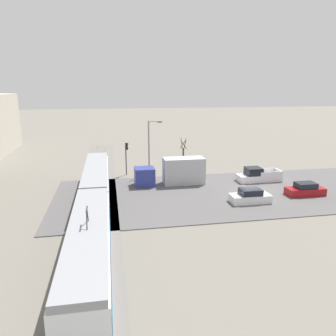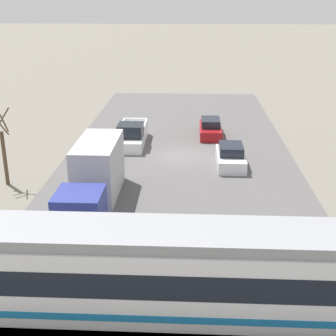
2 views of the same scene
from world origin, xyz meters
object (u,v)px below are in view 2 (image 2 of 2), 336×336
at_px(street_tree, 4,151).
at_px(sedan_car_1, 231,157).
at_px(box_truck, 95,177).
at_px(pickup_truck, 132,136).
at_px(sedan_car_0, 210,129).

bearing_deg(street_tree, sedan_car_1, -164.30).
bearing_deg(box_truck, sedan_car_1, -141.16).
distance_m(sedan_car_1, street_tree, 15.14).
height_order(pickup_truck, street_tree, street_tree).
height_order(box_truck, sedan_car_1, box_truck).
bearing_deg(pickup_truck, box_truck, 86.24).
distance_m(sedan_car_0, street_tree, 17.58).
relative_size(sedan_car_1, street_tree, 0.86).
bearing_deg(street_tree, box_truck, 157.37).
distance_m(pickup_truck, sedan_car_1, 8.78).
relative_size(pickup_truck, sedan_car_0, 1.34).
bearing_deg(sedan_car_0, box_truck, -117.06).
xyz_separation_m(sedan_car_0, street_tree, (13.34, 11.34, 1.58)).
height_order(box_truck, sedan_car_0, box_truck).
height_order(sedan_car_1, street_tree, street_tree).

